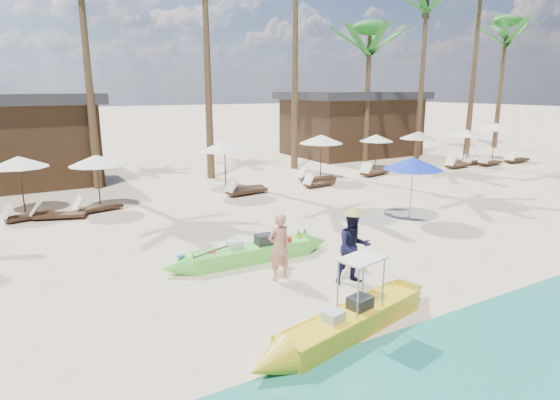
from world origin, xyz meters
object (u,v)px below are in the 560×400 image
green_canoe (250,253)px  blue_umbrella (413,163)px  yellow_canoe (352,320)px  tourist (279,247)px

green_canoe → blue_umbrella: size_ratio=2.42×
green_canoe → yellow_canoe: size_ratio=0.98×
yellow_canoe → tourist: bearing=76.5°
green_canoe → blue_umbrella: (6.69, 0.80, 1.78)m
green_canoe → tourist: size_ratio=3.26×
tourist → blue_umbrella: size_ratio=0.74×
green_canoe → yellow_canoe: 4.33m
green_canoe → blue_umbrella: bearing=9.0°
tourist → blue_umbrella: (6.64, 2.24, 1.18)m
blue_umbrella → yellow_canoe: bearing=-142.6°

